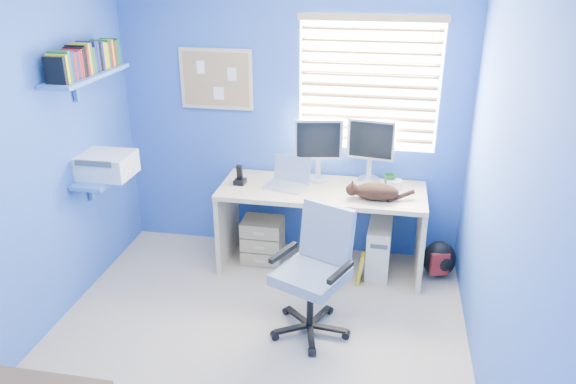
% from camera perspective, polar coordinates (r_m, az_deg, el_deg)
% --- Properties ---
extents(floor, '(3.00, 3.20, 0.00)m').
position_cam_1_polar(floor, '(4.04, -3.93, -16.00)').
color(floor, '#BDAF9B').
rests_on(floor, ground).
extents(wall_back, '(3.00, 0.01, 2.50)m').
position_cam_1_polar(wall_back, '(4.88, 0.31, 7.70)').
color(wall_back, '#3659B3').
rests_on(wall_back, ground).
extents(wall_front, '(3.00, 0.01, 2.50)m').
position_cam_1_polar(wall_front, '(2.10, -16.09, -16.07)').
color(wall_front, '#3659B3').
rests_on(wall_front, ground).
extents(wall_left, '(0.01, 3.20, 2.50)m').
position_cam_1_polar(wall_left, '(4.04, -25.58, 2.04)').
color(wall_left, '#3659B3').
rests_on(wall_left, ground).
extents(wall_right, '(0.01, 3.20, 2.50)m').
position_cam_1_polar(wall_right, '(3.36, 21.09, -1.22)').
color(wall_right, '#3659B3').
rests_on(wall_right, ground).
extents(desk, '(1.71, 0.65, 0.74)m').
position_cam_1_polar(desk, '(4.83, 3.38, -3.71)').
color(desk, tan).
rests_on(desk, floor).
extents(laptop, '(0.39, 0.34, 0.22)m').
position_cam_1_polar(laptop, '(4.66, -0.20, 1.77)').
color(laptop, silver).
rests_on(laptop, desk).
extents(monitor_left, '(0.42, 0.19, 0.54)m').
position_cam_1_polar(monitor_left, '(4.76, 3.13, 4.25)').
color(monitor_left, silver).
rests_on(monitor_left, desk).
extents(monitor_right, '(0.41, 0.18, 0.54)m').
position_cam_1_polar(monitor_right, '(4.80, 8.36, 4.20)').
color(monitor_right, silver).
rests_on(monitor_right, desk).
extents(phone, '(0.10, 0.11, 0.17)m').
position_cam_1_polar(phone, '(4.75, -4.92, 1.79)').
color(phone, black).
rests_on(phone, desk).
extents(mug, '(0.10, 0.09, 0.10)m').
position_cam_1_polar(mug, '(4.79, 10.28, 1.21)').
color(mug, '#155926').
rests_on(mug, desk).
extents(cd_spindle, '(0.13, 0.13, 0.07)m').
position_cam_1_polar(cd_spindle, '(4.75, 10.75, 0.80)').
color(cd_spindle, silver).
rests_on(cd_spindle, desk).
extents(cat, '(0.37, 0.22, 0.13)m').
position_cam_1_polar(cat, '(4.50, 8.93, 0.04)').
color(cat, black).
rests_on(cat, desk).
extents(tower_pc, '(0.20, 0.45, 0.45)m').
position_cam_1_polar(tower_pc, '(4.88, 9.21, -5.63)').
color(tower_pc, beige).
rests_on(tower_pc, floor).
extents(drawer_boxes, '(0.35, 0.28, 0.41)m').
position_cam_1_polar(drawer_boxes, '(5.00, -2.58, -4.88)').
color(drawer_boxes, tan).
rests_on(drawer_boxes, floor).
extents(yellow_book, '(0.03, 0.17, 0.24)m').
position_cam_1_polar(yellow_book, '(4.76, 7.35, -7.75)').
color(yellow_book, yellow).
rests_on(yellow_book, floor).
extents(backpack, '(0.33, 0.29, 0.33)m').
position_cam_1_polar(backpack, '(4.94, 15.09, -6.60)').
color(backpack, black).
rests_on(backpack, floor).
extents(office_chair, '(0.71, 0.71, 0.93)m').
position_cam_1_polar(office_chair, '(4.06, 2.66, -9.68)').
color(office_chair, black).
rests_on(office_chair, floor).
extents(window_blinds, '(1.15, 0.05, 1.10)m').
position_cam_1_polar(window_blinds, '(4.70, 8.20, 10.66)').
color(window_blinds, white).
rests_on(window_blinds, ground).
extents(corkboard, '(0.64, 0.02, 0.52)m').
position_cam_1_polar(corkboard, '(4.94, -7.31, 11.30)').
color(corkboard, tan).
rests_on(corkboard, ground).
extents(wall_shelves, '(0.42, 0.90, 1.05)m').
position_cam_1_polar(wall_shelves, '(4.50, -19.08, 7.55)').
color(wall_shelves, '#4372B7').
rests_on(wall_shelves, ground).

